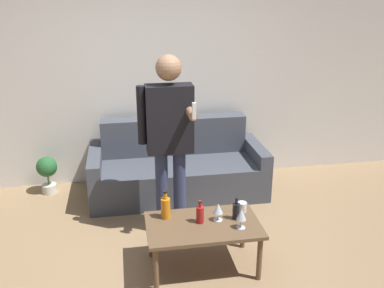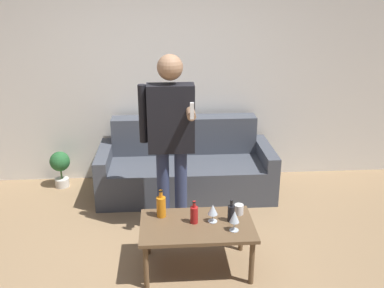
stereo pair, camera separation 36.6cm
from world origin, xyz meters
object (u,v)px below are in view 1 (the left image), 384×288
at_px(coffee_table, 203,229).
at_px(couch, 177,168).
at_px(bottle_orange, 166,207).
at_px(person_standing_front, 169,132).

bearing_deg(coffee_table, couch, 90.44).
distance_m(coffee_table, bottle_orange, 0.36).
bearing_deg(coffee_table, bottle_orange, 152.70).
distance_m(couch, person_standing_front, 1.15).
relative_size(coffee_table, person_standing_front, 0.55).
xyz_separation_m(coffee_table, bottle_orange, (-0.29, 0.15, 0.15)).
bearing_deg(person_standing_front, coffee_table, -73.14).
bearing_deg(coffee_table, person_standing_front, 106.86).
xyz_separation_m(couch, person_standing_front, (-0.18, -0.86, 0.73)).
relative_size(couch, person_standing_front, 1.15).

